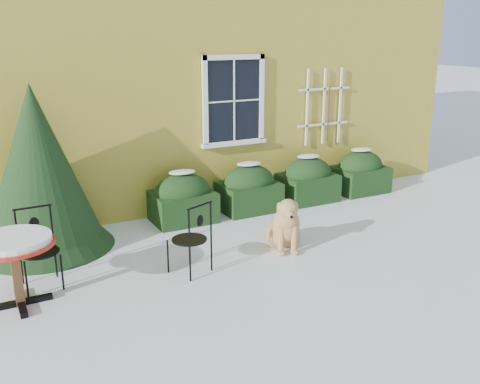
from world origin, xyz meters
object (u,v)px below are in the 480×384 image
dog (285,227)px  evergreen_shrub (40,184)px  patio_chair_near (192,238)px  bistro_table (14,249)px  patio_chair_far (39,248)px

dog → evergreen_shrub: bearing=171.9°
evergreen_shrub → dog: evergreen_shrub is taller
patio_chair_near → bistro_table: bearing=-26.4°
bistro_table → patio_chair_far: bearing=53.8°
patio_chair_far → dog: 3.49m
evergreen_shrub → patio_chair_near: 2.54m
bistro_table → patio_chair_far: (0.32, 0.43, -0.22)m
bistro_table → dog: size_ratio=1.02×
bistro_table → patio_chair_near: (2.20, -0.12, -0.23)m
dog → bistro_table: bearing=-159.3°
patio_chair_near → dog: patio_chair_near is taller
bistro_table → patio_chair_near: bearing=-3.0°
evergreen_shrub → bistro_table: size_ratio=2.62×
patio_chair_near → patio_chair_far: patio_chair_far is taller
evergreen_shrub → patio_chair_far: size_ratio=2.41×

